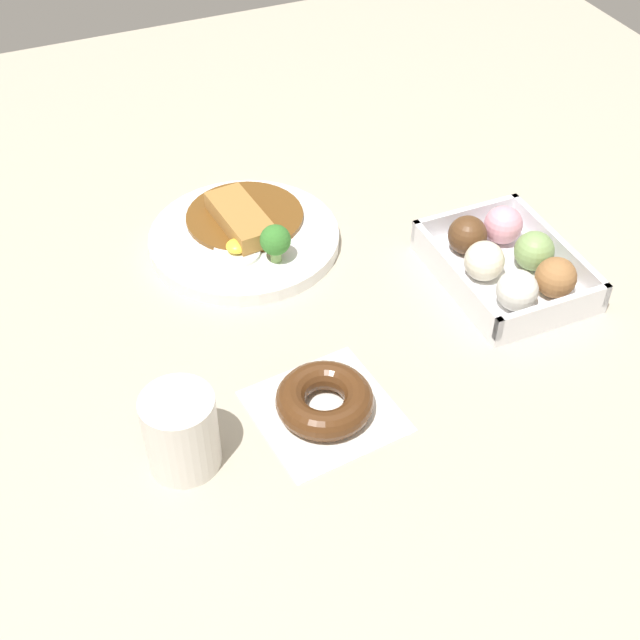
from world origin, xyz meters
TOP-DOWN VIEW (x-y plane):
  - ground_plane at (0.00, 0.00)m, footprint 1.60×1.60m
  - curry_plate at (0.11, 0.08)m, footprint 0.25×0.25m
  - donut_box at (-0.08, -0.20)m, footprint 0.21×0.15m
  - chocolate_ring_donut at (-0.20, 0.10)m, footprint 0.16×0.16m
  - coffee_mug at (-0.20, 0.25)m, footprint 0.07×0.07m

SIDE VIEW (x-z plane):
  - ground_plane at x=0.00m, z-range 0.00..0.00m
  - curry_plate at x=0.11m, z-range -0.02..0.05m
  - chocolate_ring_donut at x=-0.20m, z-range 0.00..0.03m
  - donut_box at x=-0.08m, z-range 0.00..0.06m
  - coffee_mug at x=-0.20m, z-range 0.00..0.09m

